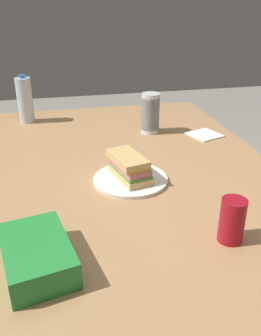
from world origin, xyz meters
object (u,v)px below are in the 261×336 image
(water_bottle_tall, at_px, (25,100))
(paper_plate, at_px, (130,179))
(plastic_cup_stack, at_px, (150,113))
(chip_bag, at_px, (37,255))
(sandwich, at_px, (130,167))
(soda_can_red, at_px, (232,220))
(dining_table, at_px, (133,194))

(water_bottle_tall, bearing_deg, paper_plate, -153.41)
(paper_plate, relative_size, plastic_cup_stack, 1.40)
(chip_bag, bearing_deg, plastic_cup_stack, -42.93)
(sandwich, bearing_deg, plastic_cup_stack, -23.66)
(water_bottle_tall, bearing_deg, plastic_cup_stack, -116.68)
(sandwich, xyz_separation_m, chip_bag, (-0.38, 0.31, -0.02))
(plastic_cup_stack, bearing_deg, paper_plate, 156.77)
(soda_can_red, relative_size, chip_bag, 0.53)
(soda_can_red, xyz_separation_m, chip_bag, (0.00, 0.49, -0.03))
(soda_can_red, height_order, chip_bag, soda_can_red)
(sandwich, bearing_deg, chip_bag, 141.05)
(plastic_cup_stack, bearing_deg, water_bottle_tall, 63.32)
(paper_plate, bearing_deg, sandwich, 40.66)
(paper_plate, xyz_separation_m, sandwich, (0.00, 0.00, 0.05))
(soda_can_red, bearing_deg, paper_plate, 25.71)
(water_bottle_tall, distance_m, plastic_cup_stack, 0.64)
(chip_bag, distance_m, plastic_cup_stack, 0.98)
(dining_table, height_order, sandwich, sandwich)
(dining_table, bearing_deg, soda_can_red, -158.17)
(dining_table, relative_size, chip_bag, 7.75)
(paper_plate, xyz_separation_m, plastic_cup_stack, (0.46, -0.20, 0.09))
(paper_plate, distance_m, plastic_cup_stack, 0.51)
(dining_table, height_order, paper_plate, paper_plate)
(water_bottle_tall, bearing_deg, dining_table, -151.28)
(sandwich, relative_size, soda_can_red, 1.61)
(water_bottle_tall, height_order, plastic_cup_stack, water_bottle_tall)
(chip_bag, bearing_deg, sandwich, -50.65)
(chip_bag, xyz_separation_m, water_bottle_tall, (1.12, 0.06, 0.08))
(dining_table, height_order, water_bottle_tall, water_bottle_tall)
(paper_plate, height_order, water_bottle_tall, water_bottle_tall)
(paper_plate, height_order, sandwich, sandwich)
(dining_table, relative_size, water_bottle_tall, 7.48)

